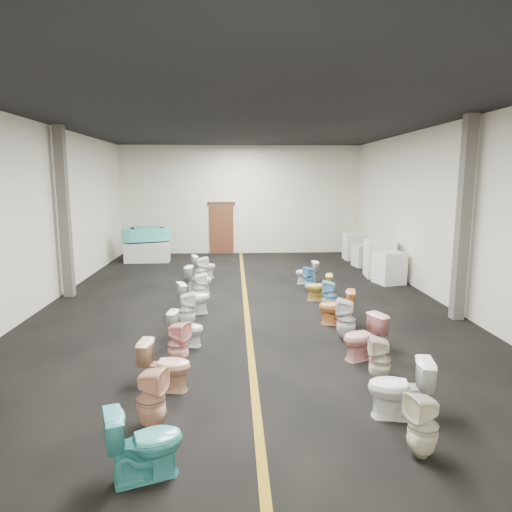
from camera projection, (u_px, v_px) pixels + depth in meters
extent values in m
plane|color=black|center=(246.00, 303.00, 11.62)|extent=(16.00, 16.00, 0.00)
plane|color=black|center=(245.00, 121.00, 10.86)|extent=(16.00, 16.00, 0.00)
plane|color=beige|center=(240.00, 200.00, 19.12)|extent=(10.00, 0.00, 10.00)
plane|color=beige|center=(274.00, 301.00, 3.37)|extent=(10.00, 0.00, 10.00)
plane|color=beige|center=(39.00, 216.00, 11.00)|extent=(0.00, 16.00, 16.00)
plane|color=beige|center=(443.00, 214.00, 11.49)|extent=(0.00, 16.00, 16.00)
cube|color=#8E6914|center=(246.00, 303.00, 11.62)|extent=(0.12, 15.60, 0.01)
cube|color=#562D19|center=(222.00, 229.00, 19.22)|extent=(1.00, 0.10, 2.10)
cube|color=#331C11|center=(221.00, 203.00, 19.05)|extent=(1.15, 0.08, 0.10)
cube|color=#59544C|center=(64.00, 213.00, 12.00)|extent=(0.25, 0.25, 4.50)
cube|color=#59544C|center=(463.00, 220.00, 10.00)|extent=(0.25, 0.25, 4.50)
cube|color=silver|center=(148.00, 252.00, 17.42)|extent=(1.69, 0.90, 0.74)
cube|color=#45C8B7|center=(147.00, 234.00, 17.30)|extent=(1.35, 1.03, 0.50)
cylinder|color=#45C8B7|center=(131.00, 235.00, 17.07)|extent=(0.66, 0.66, 0.50)
cylinder|color=#45C8B7|center=(163.00, 234.00, 17.53)|extent=(0.66, 0.66, 0.50)
cube|color=teal|center=(147.00, 229.00, 17.27)|extent=(1.09, 0.77, 0.20)
cube|color=silver|center=(389.00, 268.00, 13.77)|extent=(0.92, 0.92, 0.97)
cube|color=white|center=(380.00, 258.00, 14.68)|extent=(0.95, 0.95, 1.20)
cube|color=beige|center=(364.00, 256.00, 16.44)|extent=(0.78, 0.78, 0.78)
cube|color=silver|center=(353.00, 247.00, 17.87)|extent=(0.72, 0.72, 1.01)
imported|color=teal|center=(145.00, 442.00, 4.80)|extent=(0.90, 0.69, 0.81)
imported|color=#EEB291|center=(151.00, 399.00, 5.74)|extent=(0.45, 0.45, 0.81)
imported|color=#E2AC87|center=(165.00, 365.00, 6.81)|extent=(0.80, 0.51, 0.78)
imported|color=#F2A7A0|center=(178.00, 344.00, 7.67)|extent=(0.47, 0.47, 0.78)
imported|color=white|center=(186.00, 328.00, 8.64)|extent=(0.72, 0.48, 0.68)
imported|color=white|center=(187.00, 310.00, 9.64)|extent=(0.41, 0.40, 0.78)
imported|color=white|center=(194.00, 298.00, 10.66)|extent=(0.87, 0.69, 0.78)
imported|color=white|center=(199.00, 288.00, 11.59)|extent=(0.44, 0.44, 0.77)
imported|color=silver|center=(199.00, 280.00, 12.64)|extent=(0.81, 0.57, 0.75)
imported|color=white|center=(201.00, 271.00, 13.59)|extent=(0.47, 0.47, 0.85)
imported|color=white|center=(204.00, 266.00, 14.50)|extent=(0.83, 0.61, 0.76)
imported|color=beige|center=(423.00, 426.00, 5.16)|extent=(0.42, 0.42, 0.76)
imported|color=white|center=(399.00, 388.00, 6.01)|extent=(0.89, 0.61, 0.83)
imported|color=beige|center=(380.00, 360.00, 7.06)|extent=(0.38, 0.37, 0.74)
imported|color=pink|center=(363.00, 337.00, 7.99)|extent=(0.89, 0.71, 0.79)
imported|color=silver|center=(346.00, 320.00, 8.93)|extent=(0.49, 0.49, 0.83)
imported|color=#E48B40|center=(337.00, 307.00, 9.90)|extent=(0.84, 0.58, 0.78)
imported|color=#7EC4E8|center=(330.00, 296.00, 10.89)|extent=(0.42, 0.41, 0.75)
imported|color=gold|center=(319.00, 287.00, 11.85)|extent=(0.75, 0.51, 0.71)
imported|color=#66A3D6|center=(310.00, 279.00, 12.80)|extent=(0.42, 0.41, 0.71)
imported|color=silver|center=(307.00, 272.00, 13.76)|extent=(0.70, 0.44, 0.69)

